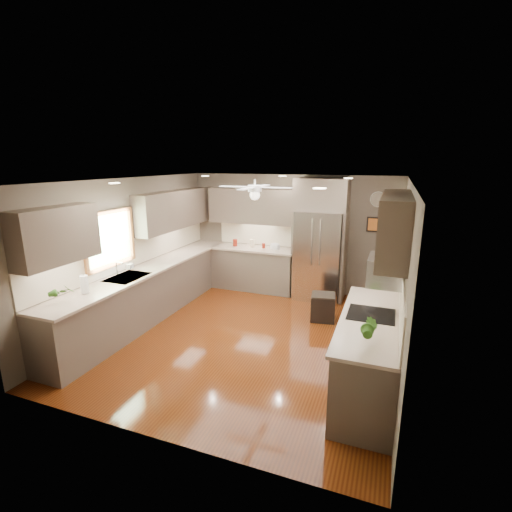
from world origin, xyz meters
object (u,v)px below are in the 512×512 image
Objects in this scene: potted_plant_right at (369,328)px; stool at (323,307)px; canister_d at (264,246)px; refrigerator at (320,242)px; canister_a at (235,243)px; microwave at (385,270)px; soap_bottle at (131,266)px; bowl at (275,248)px; canister_c at (252,243)px; paper_towel at (84,284)px; potted_plant_left at (62,292)px.

potted_plant_right reaches higher than stool.
canister_d is 0.33× the size of potted_plant_right.
potted_plant_right is at bearing -71.35° from refrigerator.
canister_d is 4.40m from potted_plant_right.
canister_d is at bearing 1.41° from canister_a.
canister_d is 3.78m from microwave.
soap_bottle reaches higher than bowl.
canister_c is 2.76m from soap_bottle.
stool is (1.81, -1.17, -0.79)m from canister_c.
canister_a is 0.28× the size of microwave.
paper_towel is at bearing -115.65° from bowl.
canister_d is 1.23m from refrigerator.
potted_plant_left is 1.20× the size of paper_towel.
potted_plant_right is at bearing -56.36° from canister_d.
bowl is at bearing 52.71° from soap_bottle.
potted_plant_right is (2.44, -3.67, 0.10)m from canister_d.
microwave is at bearing -63.91° from refrigerator.
stool is at bearing 109.73° from potted_plant_right.
paper_towel is (-3.89, 0.12, -0.02)m from potted_plant_right.
stool is at bearing 43.39° from potted_plant_left.
canister_a is at bearing 139.54° from microwave.
microwave is at bearing -44.65° from canister_c.
microwave reaches higher than bowl.
microwave reaches higher than soap_bottle.
stool is at bearing -27.05° from canister_a.
soap_bottle is at bearing 96.06° from paper_towel.
bowl is at bearing 138.30° from stool.
bowl is 3.94m from paper_towel.
canister_a is 0.98× the size of canister_c.
potted_plant_left is 4.17m from stool.
refrigerator is at bearing 108.65° from potted_plant_right.
potted_plant_left is 0.60× the size of microwave.
potted_plant_right reaches higher than canister_d.
soap_bottle is 3.65m from refrigerator.
canister_a is 0.66m from canister_d.
canister_a is 0.39m from canister_c.
soap_bottle is 4.21m from potted_plant_right.
canister_a reaches higher than canister_d.
bowl is 0.45× the size of stool.
refrigerator is 1.48m from stool.
paper_towel is at bearing 92.31° from potted_plant_left.
bowl is at bearing 177.43° from refrigerator.
microwave is at bearing -50.26° from bowl.
canister_c is 0.28m from canister_d.
potted_plant_left is 1.03× the size of potted_plant_right.
stool is (1.28, -1.14, -0.73)m from bowl.
soap_bottle is 4.15m from microwave.
refrigerator is (2.65, 3.90, 0.08)m from potted_plant_left.
potted_plant_right is 1.17× the size of paper_towel.
microwave is 2.00× the size of paper_towel.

